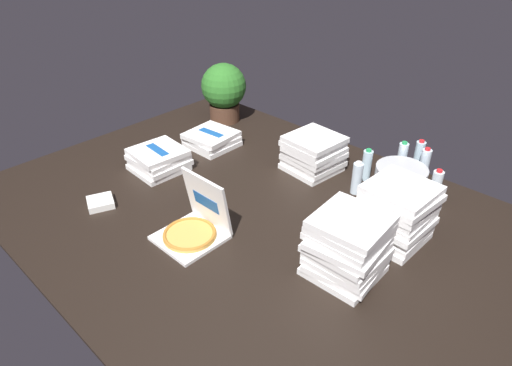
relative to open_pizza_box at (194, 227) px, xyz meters
name	(u,v)px	position (x,y,z in m)	size (l,w,h in m)	color
ground_plane	(246,210)	(0.02, 0.40, -0.08)	(3.20, 2.40, 0.02)	black
open_pizza_box	(194,227)	(0.00, 0.00, 0.00)	(0.34, 0.35, 0.36)	white
pizza_stack_right_near	(159,160)	(-0.78, 0.32, 0.01)	(0.37, 0.38, 0.15)	white
pizza_stack_right_mid	(396,213)	(0.83, 0.77, 0.10)	(0.38, 0.38, 0.34)	white
pizza_stack_center_far	(212,139)	(-0.78, 0.83, -0.01)	(0.37, 0.37, 0.12)	white
pizza_stack_center_near	(313,153)	(0.03, 1.07, 0.07)	(0.39, 0.39, 0.26)	white
pizza_stack_right_far	(347,246)	(0.79, 0.34, 0.10)	(0.38, 0.39, 0.34)	white
ice_bucket	(400,178)	(0.60, 1.28, 0.01)	(0.34, 0.34, 0.16)	#B7BABF
water_bottle_0	(402,157)	(0.49, 1.49, 0.04)	(0.07, 0.07, 0.23)	silver
water_bottle_1	(424,164)	(0.65, 1.51, 0.04)	(0.07, 0.07, 0.23)	silver
water_bottle_2	(357,178)	(0.42, 1.03, 0.04)	(0.07, 0.07, 0.23)	silver
water_bottle_3	(419,156)	(0.57, 1.59, 0.04)	(0.07, 0.07, 0.23)	silver
water_bottle_4	(436,186)	(0.83, 1.28, 0.04)	(0.07, 0.07, 0.23)	white
water_bottle_5	(367,165)	(0.37, 1.22, 0.04)	(0.07, 0.07, 0.23)	silver
water_bottle_6	(395,192)	(0.68, 1.05, 0.04)	(0.07, 0.07, 0.23)	white
potted_plant	(224,90)	(-1.07, 1.24, 0.21)	(0.38, 0.38, 0.50)	#513323
napkin_pile	(101,202)	(-0.67, -0.21, -0.04)	(0.16, 0.16, 0.04)	white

